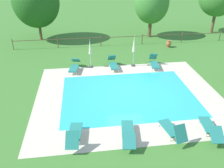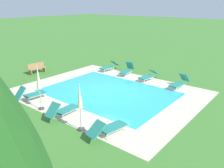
# 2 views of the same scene
# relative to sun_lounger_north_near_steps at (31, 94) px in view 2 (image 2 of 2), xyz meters

# --- Properties ---
(ground_plane) EXTENTS (160.00, 160.00, 0.00)m
(ground_plane) POSITION_rel_sun_lounger_north_near_steps_xyz_m (-2.86, -3.98, -0.39)
(ground_plane) COLOR #3D752D
(pool_deck_paving) EXTENTS (11.66, 9.32, 0.01)m
(pool_deck_paving) POSITION_rel_sun_lounger_north_near_steps_xyz_m (-2.86, -3.98, -0.39)
(pool_deck_paving) COLOR beige
(pool_deck_paving) RESTS_ON ground
(swimming_pool_water) EXTENTS (8.34, 5.99, 0.01)m
(swimming_pool_water) POSITION_rel_sun_lounger_north_near_steps_xyz_m (-2.86, -3.98, -0.39)
(swimming_pool_water) COLOR #2DB7C6
(swimming_pool_water) RESTS_ON ground
(pool_coping_rim) EXTENTS (8.82, 6.47, 0.01)m
(pool_coping_rim) POSITION_rel_sun_lounger_north_near_steps_xyz_m (-2.86, -3.98, -0.39)
(pool_coping_rim) COLOR beige
(pool_coping_rim) RESTS_ON ground
(sun_lounger_north_near_steps) EXTENTS (0.83, 1.92, 0.99)m
(sun_lounger_north_near_steps) POSITION_rel_sun_lounger_north_near_steps_xyz_m (0.00, 0.00, 0.00)
(sun_lounger_north_near_steps) COLOR #237A70
(sun_lounger_north_near_steps) RESTS_ON ground
(sun_lounger_north_mid) EXTENTS (0.88, 2.13, 0.72)m
(sun_lounger_north_mid) POSITION_rel_sun_lounger_north_near_steps_xyz_m (-3.65, -7.92, -0.04)
(sun_lounger_north_mid) COLOR #237A70
(sun_lounger_north_mid) RESTS_ON ground
(sun_lounger_north_far) EXTENTS (0.93, 2.06, 0.85)m
(sun_lounger_north_far) POSITION_rel_sun_lounger_north_near_steps_xyz_m (-6.30, 0.17, -0.02)
(sun_lounger_north_far) COLOR #237A70
(sun_lounger_north_far) RESTS_ON ground
(sun_lounger_north_end) EXTENTS (0.94, 1.89, 1.02)m
(sun_lounger_north_end) POSITION_rel_sun_lounger_north_near_steps_xyz_m (-1.48, -8.07, 0.01)
(sun_lounger_north_end) COLOR #237A70
(sun_lounger_north_end) RESTS_ON ground
(sun_lounger_south_near_corner) EXTENTS (0.66, 1.93, 0.94)m
(sun_lounger_south_near_corner) POSITION_rel_sun_lounger_north_near_steps_xyz_m (-3.27, 0.23, -0.01)
(sun_lounger_south_near_corner) COLOR #237A70
(sun_lounger_south_near_corner) RESTS_ON ground
(sun_lounger_south_mid) EXTENTS (0.85, 2.08, 0.80)m
(sun_lounger_south_mid) POSITION_rel_sun_lounger_north_near_steps_xyz_m (0.44, -8.13, -0.03)
(sun_lounger_south_mid) COLOR #237A70
(sun_lounger_south_mid) RESTS_ON ground
(sun_lounger_south_end) EXTENTS (0.81, 1.96, 0.95)m
(sun_lounger_south_end) POSITION_rel_sun_lounger_north_near_steps_xyz_m (-6.21, -7.76, -0.01)
(sun_lounger_south_end) COLOR #237A70
(sun_lounger_south_end) RESTS_ON ground
(patio_umbrella_closed_row_west) EXTENTS (0.32, 0.32, 2.54)m
(patio_umbrella_closed_row_west) POSITION_rel_sun_lounger_north_near_steps_xyz_m (-1.61, 0.42, 1.29)
(patio_umbrella_closed_row_west) COLOR #383838
(patio_umbrella_closed_row_west) RESTS_ON ground
(patio_umbrella_closed_row_mid_west) EXTENTS (0.32, 0.32, 2.30)m
(patio_umbrella_closed_row_mid_west) POSITION_rel_sun_lounger_north_near_steps_xyz_m (-5.02, 0.62, 1.12)
(patio_umbrella_closed_row_mid_west) COLOR #383838
(patio_umbrella_closed_row_mid_west) RESTS_ON ground
(wooden_bench_lawn_side) EXTENTS (0.53, 1.52, 0.87)m
(wooden_bench_lawn_side) POSITION_rel_sun_lounger_north_near_steps_xyz_m (4.71, -3.64, 0.07)
(wooden_bench_lawn_side) COLOR #937047
(wooden_bench_lawn_side) RESTS_ON ground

